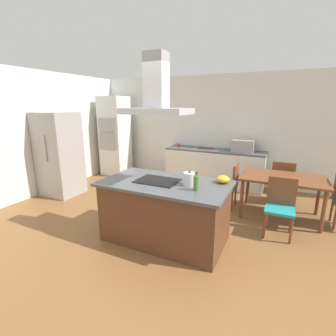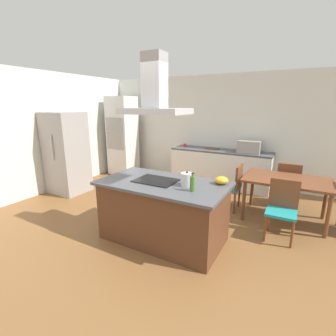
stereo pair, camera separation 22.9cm
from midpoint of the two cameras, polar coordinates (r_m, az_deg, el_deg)
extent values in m
plane|color=brown|center=(5.10, 8.84, -8.39)|extent=(16.00, 16.00, 0.00)
cube|color=silver|center=(6.41, 14.87, 8.50)|extent=(7.20, 0.10, 2.70)
cube|color=silver|center=(6.41, -23.02, 7.84)|extent=(0.10, 8.80, 2.70)
cube|color=#59331E|center=(3.67, 0.72, -10.34)|extent=(1.73, 0.92, 0.86)
cube|color=#4C4F54|center=(3.50, 0.74, -3.65)|extent=(1.83, 1.02, 0.04)
cube|color=black|center=(3.55, -1.01, -2.94)|extent=(0.60, 0.44, 0.01)
cylinder|color=silver|center=(3.34, 6.42, -2.67)|extent=(0.17, 0.17, 0.18)
sphere|color=black|center=(3.31, 6.47, -1.00)|extent=(0.03, 0.03, 0.03)
cone|color=silver|center=(3.30, 8.13, -2.78)|extent=(0.06, 0.03, 0.04)
cylinder|color=#47722D|center=(3.14, 7.84, -3.70)|extent=(0.07, 0.07, 0.19)
cylinder|color=#47722D|center=(3.11, 7.91, -1.67)|extent=(0.03, 0.03, 0.04)
cylinder|color=black|center=(3.10, 7.93, -1.23)|extent=(0.04, 0.04, 0.01)
ellipsoid|color=gold|center=(3.51, 14.22, -2.81)|extent=(0.19, 0.19, 0.11)
cube|color=silver|center=(6.23, 13.04, -0.17)|extent=(2.42, 0.62, 0.86)
cube|color=#4C4F54|center=(6.13, 13.28, 3.90)|extent=(2.42, 0.62, 0.04)
cube|color=#9E9993|center=(5.96, 19.54, 4.72)|extent=(0.50, 0.38, 0.28)
cylinder|color=red|center=(6.43, 4.97, 5.31)|extent=(0.08, 0.08, 0.09)
cube|color=#59331E|center=(6.24, 11.29, 4.46)|extent=(0.34, 0.24, 0.02)
cube|color=silver|center=(7.21, -9.67, 7.40)|extent=(0.70, 0.64, 2.20)
cube|color=#9E9993|center=(6.92, -11.53, 9.94)|extent=(0.56, 0.02, 0.36)
cube|color=#9E9993|center=(6.96, -11.34, 6.25)|extent=(0.56, 0.02, 0.48)
cube|color=#9E9993|center=(5.95, -21.66, 3.24)|extent=(0.80, 0.70, 1.82)
cylinder|color=beige|center=(5.66, -24.39, 4.39)|extent=(0.02, 0.02, 0.55)
cube|color=brown|center=(4.68, 27.39, -2.51)|extent=(1.40, 0.90, 0.04)
cylinder|color=brown|center=(4.50, 18.70, -7.32)|extent=(0.06, 0.06, 0.71)
cylinder|color=brown|center=(4.49, 34.60, -9.30)|extent=(0.06, 0.06, 0.71)
cylinder|color=brown|center=(5.19, 20.25, -4.54)|extent=(0.06, 0.06, 0.71)
cylinder|color=brown|center=(5.18, 33.94, -6.24)|extent=(0.06, 0.06, 0.71)
cube|color=teal|center=(4.89, 15.22, -4.38)|extent=(0.42, 0.42, 0.04)
cube|color=brown|center=(4.78, 17.61, -1.97)|extent=(0.04, 0.42, 0.44)
cylinder|color=brown|center=(4.84, 12.43, -7.22)|extent=(0.04, 0.04, 0.41)
cylinder|color=brown|center=(5.17, 13.61, -5.88)|extent=(0.04, 0.04, 0.41)
cylinder|color=brown|center=(4.76, 16.61, -7.87)|extent=(0.04, 0.04, 0.41)
cylinder|color=brown|center=(5.09, 17.53, -6.46)|extent=(0.04, 0.04, 0.41)
cube|color=teal|center=(4.07, 26.43, -9.34)|extent=(0.42, 0.42, 0.04)
cube|color=brown|center=(4.17, 26.96, -5.32)|extent=(0.42, 0.04, 0.44)
cylinder|color=brown|center=(4.00, 28.54, -13.59)|extent=(0.04, 0.04, 0.41)
cylinder|color=brown|center=(4.01, 23.29, -12.93)|extent=(0.04, 0.04, 0.41)
cylinder|color=brown|center=(4.33, 28.65, -11.48)|extent=(0.04, 0.04, 0.41)
cylinder|color=brown|center=(4.33, 23.83, -10.87)|extent=(0.04, 0.04, 0.41)
cube|color=teal|center=(5.49, 27.36, -3.45)|extent=(0.42, 0.42, 0.04)
cube|color=brown|center=(5.24, 27.57, -1.53)|extent=(0.42, 0.04, 0.44)
cylinder|color=brown|center=(5.73, 25.39, -4.87)|extent=(0.04, 0.04, 0.41)
cylinder|color=brown|center=(5.73, 28.97, -5.32)|extent=(0.04, 0.04, 0.41)
cylinder|color=brown|center=(5.39, 25.09, -6.03)|extent=(0.04, 0.04, 0.41)
cylinder|color=brown|center=(5.39, 28.91, -6.50)|extent=(0.04, 0.04, 0.41)
cube|color=#ADADB2|center=(3.39, -1.08, 13.14)|extent=(0.90, 0.55, 0.08)
cube|color=#ADADB2|center=(3.40, -1.12, 19.73)|extent=(0.28, 0.24, 0.70)
camera|label=1|loc=(0.11, -88.31, 0.44)|focal=26.09mm
camera|label=2|loc=(0.11, 91.69, -0.44)|focal=26.09mm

